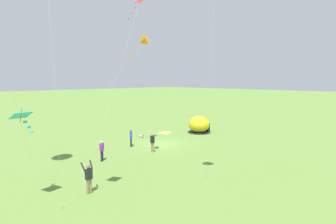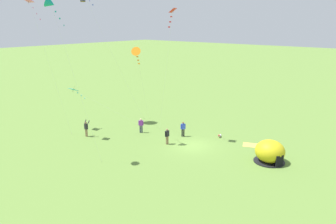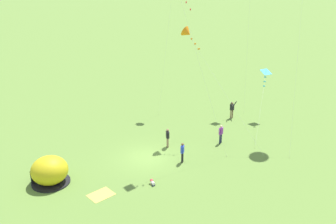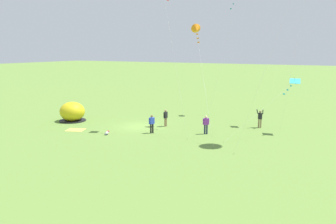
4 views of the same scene
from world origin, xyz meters
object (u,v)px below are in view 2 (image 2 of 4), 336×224
at_px(person_strolling, 183,128).
at_px(kite_orange, 136,53).
at_px(popup_tent, 270,152).
at_px(toddler_crawling, 220,136).
at_px(person_center_field, 167,136).
at_px(kite_pink, 32,7).
at_px(kite_red, 172,17).
at_px(person_with_toddler, 86,128).
at_px(kite_teal, 51,4).
at_px(person_far_back, 141,125).
at_px(kite_cyan, 76,91).

xyz_separation_m(person_strolling, kite_orange, (2.27, 4.76, 8.57)).
xyz_separation_m(popup_tent, kite_orange, (12.58, 4.31, 8.54)).
height_order(toddler_crawling, person_center_field, person_center_field).
xyz_separation_m(popup_tent, person_strolling, (10.31, -0.45, -0.03)).
bearing_deg(kite_pink, toddler_crawling, -139.50).
distance_m(kite_orange, kite_red, 4.96).
bearing_deg(popup_tent, toddler_crawling, -22.12).
bearing_deg(toddler_crawling, person_with_toddler, 38.73).
xyz_separation_m(person_with_toddler, kite_teal, (-4.30, 5.63, 12.87)).
relative_size(person_far_back, kite_pink, 0.12).
bearing_deg(kite_cyan, kite_pink, 88.19).
xyz_separation_m(person_center_field, kite_red, (0.54, -1.35, 11.92)).
distance_m(popup_tent, kite_pink, 27.06).
distance_m(person_with_toddler, kite_orange, 10.69).
height_order(person_far_back, kite_orange, kite_orange).
bearing_deg(person_with_toddler, kite_pink, 46.40).
xyz_separation_m(popup_tent, kite_red, (10.67, 1.19, 11.89)).
relative_size(popup_tent, person_with_toddler, 1.49).
relative_size(toddler_crawling, person_strolling, 0.32).
bearing_deg(popup_tent, kite_teal, 40.24).
relative_size(person_center_field, kite_cyan, 0.26).
xyz_separation_m(person_far_back, kite_orange, (-2.26, 2.68, 8.57)).
bearing_deg(person_center_field, popup_tent, -165.91).
height_order(kite_orange, kite_cyan, kite_orange).
xyz_separation_m(person_strolling, kite_cyan, (11.28, 5.93, 3.69)).
bearing_deg(kite_red, popup_tent, -173.64).
bearing_deg(toddler_crawling, kite_cyan, 29.67).
distance_m(popup_tent, person_far_back, 14.93).
bearing_deg(kite_orange, person_far_back, -49.78).
relative_size(kite_orange, kite_cyan, 1.55).
bearing_deg(person_far_back, person_with_toddler, 52.11).
bearing_deg(person_center_field, person_with_toddler, 24.96).
bearing_deg(person_strolling, kite_pink, 41.78).
bearing_deg(person_strolling, kite_cyan, 27.73).
xyz_separation_m(person_center_field, kite_teal, (4.20, 9.58, 12.90)).
distance_m(kite_orange, kite_pink, 11.48).
bearing_deg(person_strolling, kite_orange, 64.53).
xyz_separation_m(person_with_toddler, kite_pink, (3.10, 3.25, 12.85)).
bearing_deg(person_with_toddler, kite_orange, -160.12).
relative_size(person_center_field, kite_teal, 0.12).
height_order(toddler_crawling, kite_orange, kite_orange).
relative_size(person_strolling, kite_teal, 0.12).
xyz_separation_m(toddler_crawling, person_strolling, (3.33, 2.39, 0.79)).
height_order(toddler_crawling, kite_red, kite_red).
bearing_deg(person_center_field, kite_pink, 31.87).
distance_m(person_center_field, kite_cyan, 12.39).
relative_size(kite_pink, kite_cyan, 2.27).
xyz_separation_m(person_far_back, kite_cyan, (6.75, 3.85, 3.69)).
xyz_separation_m(kite_teal, kite_cyan, (7.26, -6.65, -9.22)).
height_order(kite_red, kite_teal, kite_teal).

